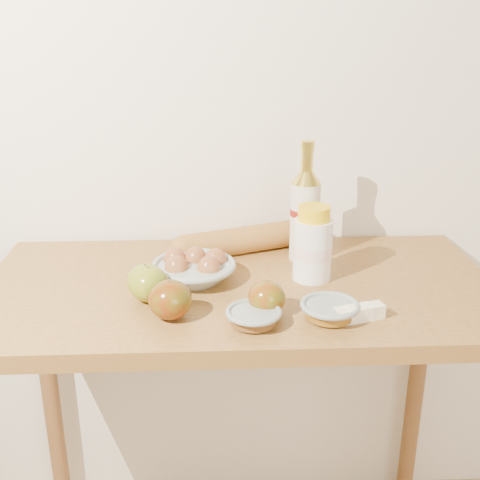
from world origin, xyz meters
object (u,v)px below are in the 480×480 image
(cream_bottle, at_px, (313,246))
(baguette, at_px, (248,239))
(bourbon_bottle, at_px, (305,213))
(table, at_px, (239,330))
(egg_bowl, at_px, (194,268))

(cream_bottle, relative_size, baguette, 0.43)
(bourbon_bottle, bearing_deg, table, -121.15)
(bourbon_bottle, height_order, cream_bottle, bourbon_bottle)
(table, distance_m, egg_bowl, 0.19)
(egg_bowl, xyz_separation_m, baguette, (0.14, 0.17, 0.01))
(cream_bottle, bearing_deg, egg_bowl, 160.42)
(bourbon_bottle, relative_size, cream_bottle, 1.70)
(table, distance_m, cream_bottle, 0.27)
(bourbon_bottle, xyz_separation_m, egg_bowl, (-0.28, -0.12, -0.10))
(egg_bowl, bearing_deg, bourbon_bottle, 23.33)
(table, xyz_separation_m, bourbon_bottle, (0.17, 0.15, 0.25))
(egg_bowl, bearing_deg, baguette, 51.68)
(table, height_order, cream_bottle, cream_bottle)
(bourbon_bottle, bearing_deg, baguette, 177.72)
(baguette, bearing_deg, bourbon_bottle, -41.05)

